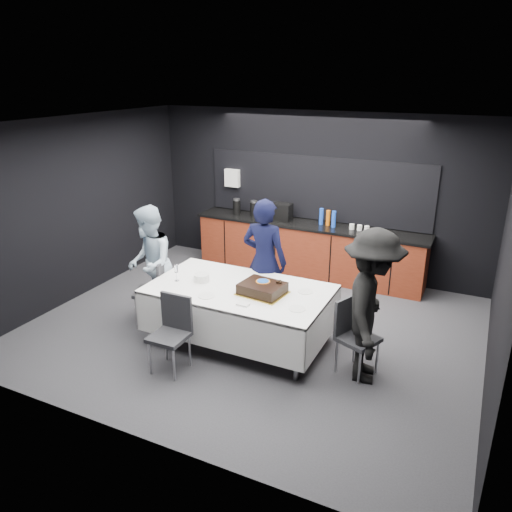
# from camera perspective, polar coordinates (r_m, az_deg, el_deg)

# --- Properties ---
(ground) EXTENTS (6.00, 6.00, 0.00)m
(ground) POSITION_cam_1_polar(r_m,az_deg,el_deg) (7.11, -0.35, -8.22)
(ground) COLOR #3D3D42
(ground) RESTS_ON ground
(room_shell) EXTENTS (6.04, 5.04, 2.82)m
(room_shell) POSITION_cam_1_polar(r_m,az_deg,el_deg) (6.43, -0.39, 6.49)
(room_shell) COLOR white
(room_shell) RESTS_ON ground
(kitchenette) EXTENTS (4.10, 0.64, 2.05)m
(kitchenette) POSITION_cam_1_polar(r_m,az_deg,el_deg) (8.77, 5.91, 1.25)
(kitchenette) COLOR maroon
(kitchenette) RESTS_ON ground
(party_table) EXTENTS (2.32, 1.32, 0.78)m
(party_table) POSITION_cam_1_polar(r_m,az_deg,el_deg) (6.50, -1.92, -4.77)
(party_table) COLOR #99999E
(party_table) RESTS_ON ground
(cake_assembly) EXTENTS (0.61, 0.52, 0.18)m
(cake_assembly) POSITION_cam_1_polar(r_m,az_deg,el_deg) (6.24, 0.74, -3.74)
(cake_assembly) COLOR gold
(cake_assembly) RESTS_ON party_table
(plate_stack) EXTENTS (0.21, 0.21, 0.10)m
(plate_stack) POSITION_cam_1_polar(r_m,az_deg,el_deg) (6.66, -6.25, -2.46)
(plate_stack) COLOR white
(plate_stack) RESTS_ON party_table
(loose_plate_near) EXTENTS (0.21, 0.21, 0.01)m
(loose_plate_near) POSITION_cam_1_polar(r_m,az_deg,el_deg) (6.24, -5.69, -4.54)
(loose_plate_near) COLOR white
(loose_plate_near) RESTS_ON party_table
(loose_plate_right_a) EXTENTS (0.19, 0.19, 0.01)m
(loose_plate_right_a) POSITION_cam_1_polar(r_m,az_deg,el_deg) (6.35, 5.64, -4.05)
(loose_plate_right_a) COLOR white
(loose_plate_right_a) RESTS_ON party_table
(loose_plate_right_b) EXTENTS (0.20, 0.20, 0.01)m
(loose_plate_right_b) POSITION_cam_1_polar(r_m,az_deg,el_deg) (5.90, 4.70, -6.02)
(loose_plate_right_b) COLOR white
(loose_plate_right_b) RESTS_ON party_table
(loose_plate_far) EXTENTS (0.18, 0.18, 0.01)m
(loose_plate_far) POSITION_cam_1_polar(r_m,az_deg,el_deg) (6.67, 0.30, -2.73)
(loose_plate_far) COLOR white
(loose_plate_far) RESTS_ON party_table
(fork_pile) EXTENTS (0.15, 0.10, 0.02)m
(fork_pile) POSITION_cam_1_polar(r_m,az_deg,el_deg) (5.97, -1.50, -5.54)
(fork_pile) COLOR white
(fork_pile) RESTS_ON party_table
(champagne_flute) EXTENTS (0.06, 0.06, 0.22)m
(champagne_flute) POSITION_cam_1_polar(r_m,az_deg,el_deg) (6.67, -9.11, -1.56)
(champagne_flute) COLOR white
(champagne_flute) RESTS_ON party_table
(chair_left) EXTENTS (0.54, 0.54, 0.92)m
(chair_left) POSITION_cam_1_polar(r_m,az_deg,el_deg) (7.22, -11.42, -3.44)
(chair_left) COLOR #29292D
(chair_left) RESTS_ON ground
(chair_right) EXTENTS (0.55, 0.55, 0.92)m
(chair_right) POSITION_cam_1_polar(r_m,az_deg,el_deg) (6.05, 11.04, -8.32)
(chair_right) COLOR #29292D
(chair_right) RESTS_ON ground
(chair_near) EXTENTS (0.43, 0.43, 0.92)m
(chair_near) POSITION_cam_1_polar(r_m,az_deg,el_deg) (6.08, -9.55, -8.07)
(chair_near) COLOR #29292D
(chair_near) RESTS_ON ground
(person_center) EXTENTS (0.66, 0.43, 1.80)m
(person_center) POSITION_cam_1_polar(r_m,az_deg,el_deg) (6.98, 0.97, -0.61)
(person_center) COLOR black
(person_center) RESTS_ON ground
(person_left) EXTENTS (0.97, 1.02, 1.67)m
(person_left) POSITION_cam_1_polar(r_m,az_deg,el_deg) (7.24, -12.06, -0.86)
(person_left) COLOR #ABC3D7
(person_left) RESTS_ON ground
(person_right) EXTENTS (0.87, 1.28, 1.82)m
(person_right) POSITION_cam_1_polar(r_m,az_deg,el_deg) (5.78, 13.01, -5.69)
(person_right) COLOR black
(person_right) RESTS_ON ground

